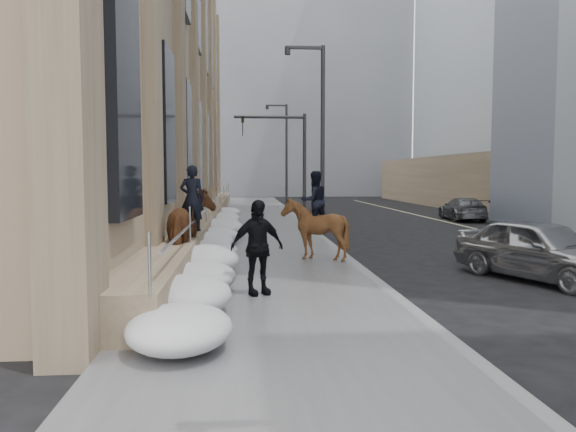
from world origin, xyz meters
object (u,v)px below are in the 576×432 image
object	(u,v)px
mounted_horse_left	(192,227)
pedestrian	(257,247)
car_grey	(463,209)
car_silver	(541,250)
mounted_horse_right	(314,224)

from	to	relation	value
mounted_horse_left	pedestrian	bearing A→B (deg)	117.31
pedestrian	car_grey	world-z (taller)	pedestrian
car_silver	car_grey	bearing A→B (deg)	52.00
car_silver	mounted_horse_left	bearing A→B (deg)	146.96
mounted_horse_right	car_grey	distance (m)	17.74
mounted_horse_left	car_grey	world-z (taller)	mounted_horse_left
mounted_horse_right	mounted_horse_left	bearing A→B (deg)	0.50
mounted_horse_left	pedestrian	size ratio (longest dim) A/B	1.38
mounted_horse_left	mounted_horse_right	bearing A→B (deg)	-157.36
mounted_horse_right	car_grey	world-z (taller)	mounted_horse_right
pedestrian	car_silver	world-z (taller)	pedestrian
car_silver	car_grey	size ratio (longest dim) A/B	1.02
mounted_horse_left	mounted_horse_right	xyz separation A→B (m)	(3.39, 1.36, -0.06)
mounted_horse_right	car_silver	bearing A→B (deg)	128.16
pedestrian	car_grey	size ratio (longest dim) A/B	0.44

